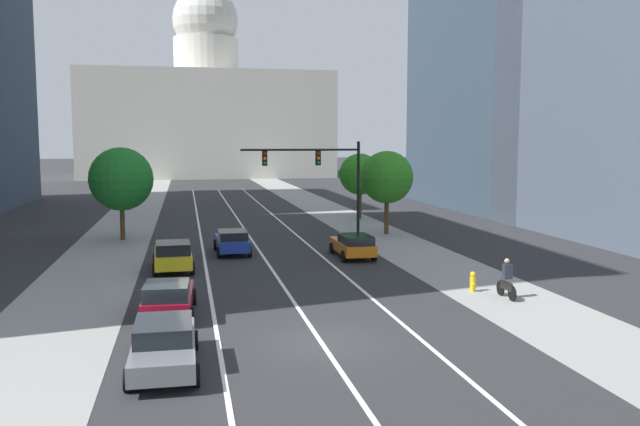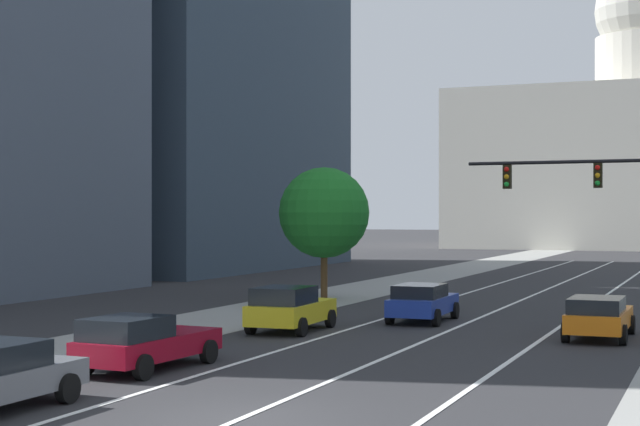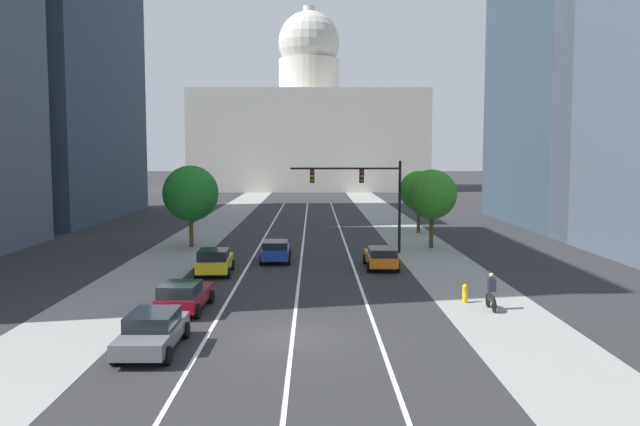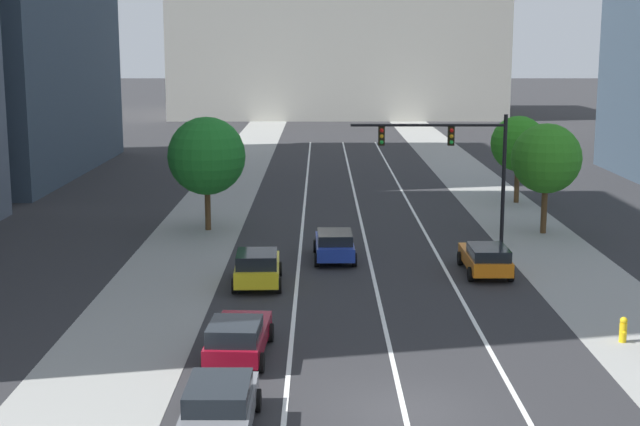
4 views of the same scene
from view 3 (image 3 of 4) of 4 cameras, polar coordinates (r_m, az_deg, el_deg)
The scene contains 20 objects.
ground_plane at distance 65.57m, azimuth -1.30°, elevation -1.10°, with size 400.00×400.00×0.00m, color #2B2B2D.
sidewalk_left at distance 61.40m, azimuth -9.88°, elevation -1.60°, with size 4.77×130.00×0.01m, color gray.
sidewalk_right at distance 61.16m, azimuth 7.20°, elevation -1.59°, with size 4.77×130.00×0.01m, color gray.
lane_stripe_left at distance 50.85m, azimuth -5.30°, elevation -2.93°, with size 0.16×90.00×0.01m, color white.
lane_stripe_center at distance 50.68m, azimuth -1.51°, elevation -2.94°, with size 0.16×90.00×0.01m, color white.
lane_stripe_right at distance 50.74m, azimuth 2.29°, elevation -2.93°, with size 0.16×90.00×0.01m, color white.
office_tower_far_left at distance 79.94m, azimuth -23.81°, elevation 13.20°, with size 18.39×28.75×37.77m.
office_tower_far_right at distance 72.59m, azimuth 24.58°, elevation 14.99°, with size 20.04×27.43×40.13m.
capitol_building at distance 134.01m, azimuth -0.95°, elevation 6.99°, with size 44.78×27.23×36.22m.
car_yellow at distance 39.59m, azimuth -9.09°, elevation -4.12°, with size 2.17×4.21×1.57m.
car_gray at distance 25.12m, azimuth -14.24°, elevation -9.80°, with size 2.02×4.79×1.42m.
car_crimson at distance 30.76m, azimuth -11.65°, elevation -6.97°, with size 2.14×4.50×1.45m.
car_blue at distance 43.86m, azimuth -3.84°, elevation -3.23°, with size 2.04×4.27×1.43m.
car_orange at distance 41.33m, azimuth 5.29°, elevation -3.78°, with size 1.96×4.40×1.39m.
traffic_signal_mast at distance 47.27m, azimuth 3.91°, elevation 2.23°, with size 7.93×0.39×6.63m.
fire_hydrant at distance 32.69m, azimuth 12.39°, elevation -6.77°, with size 0.26×0.35×0.91m.
cyclist at distance 31.41m, azimuth 14.56°, elevation -6.59°, with size 0.36×1.70×1.72m.
street_tree_near_left at distance 51.34m, azimuth -11.10°, elevation 1.67°, with size 4.26×4.26×6.25m.
street_tree_mid_right at distance 50.44m, azimuth 9.63°, elevation 1.59°, with size 3.75×3.75×5.96m.
street_tree_near_right at distance 60.01m, azimuth 8.53°, elevation 1.92°, with size 3.54×3.54×5.60m.
Camera 3 is at (0.81, -25.17, 7.17)m, focal length 37.10 mm.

